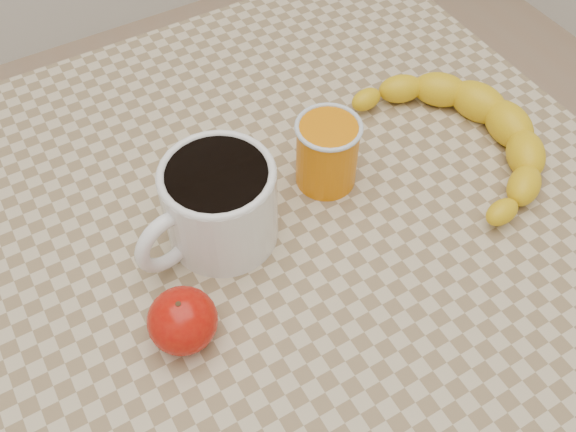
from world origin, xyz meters
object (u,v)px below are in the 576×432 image
coffee_mug (217,203)px  apple (183,320)px  orange_juice_glass (327,152)px  banana (462,136)px  table (288,270)px

coffee_mug → apple: size_ratio=2.08×
orange_juice_glass → banana: 0.17m
table → banana: (0.24, -0.00, 0.11)m
orange_juice_glass → banana: (0.16, -0.04, -0.02)m
table → orange_juice_glass: bearing=28.2°
table → apple: apple is taller
table → orange_juice_glass: (0.07, 0.04, 0.13)m
banana → orange_juice_glass: bearing=169.5°
table → apple: 0.20m
table → orange_juice_glass: 0.15m
coffee_mug → banana: (0.30, -0.03, -0.03)m
coffee_mug → table: bearing=-22.7°
apple → coffee_mug: bearing=47.7°
coffee_mug → banana: coffee_mug is taller
table → banana: bearing=-0.4°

